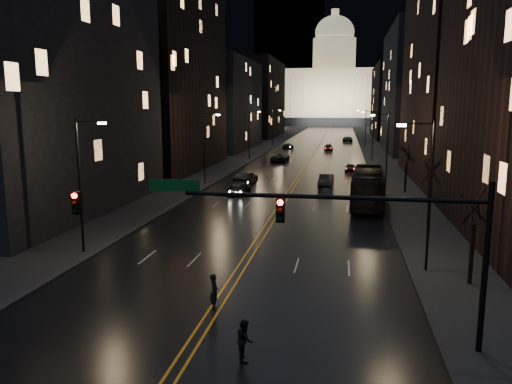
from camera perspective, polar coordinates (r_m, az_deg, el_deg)
The scene contains 37 objects.
ground at distance 22.84m, azimuth -6.38°, elevation -15.64°, with size 900.00×900.00×0.00m, color black.
road at distance 150.20m, azimuth 7.66°, elevation 6.01°, with size 20.00×320.00×0.02m, color black.
sidewalk_left at distance 151.40m, azimuth 2.33°, elevation 6.14°, with size 8.00×320.00×0.16m, color black.
sidewalk_right at distance 150.30m, azimuth 13.03°, elevation 5.87°, with size 8.00×320.00×0.16m, color black.
center_line at distance 150.20m, azimuth 7.66°, elevation 6.01°, with size 0.62×320.00×0.01m, color orange.
building_left_near at distance 49.71m, azimuth -23.31°, elevation 10.43°, with size 12.00×28.00×22.00m, color black.
building_left_mid at distance 78.64m, azimuth -10.40°, elevation 12.74°, with size 12.00×30.00×28.00m, color black.
building_left_far at distance 114.96m, azimuth -3.70°, elevation 9.91°, with size 12.00×34.00×20.00m, color black.
building_left_dist at distance 162.03m, azimuth 0.34°, elevation 10.61°, with size 12.00×40.00×24.00m, color black.
building_right_tall at distance 71.96m, azimuth 22.89°, elevation 16.43°, with size 12.00×30.00×38.00m, color black.
building_right_mid at distance 112.82m, azimuth 17.91°, elevation 10.99°, with size 12.00×34.00×26.00m, color black.
building_right_dist at distance 160.48m, azimuth 15.53°, elevation 9.91°, with size 12.00×40.00×22.00m, color black.
mountain_ridge at distance 404.99m, azimuth 15.35°, elevation 17.33°, with size 520.00×60.00×130.00m, color black.
capitol at distance 269.93m, azimuth 8.81°, elevation 11.28°, with size 90.00×50.00×58.50m.
traffic_signal at distance 20.31m, azimuth 9.59°, elevation -3.68°, with size 17.29×0.45×7.00m.
streetlamp_right_near at distance 30.53m, azimuth 18.98°, elevation 0.41°, with size 2.13×0.25×9.00m.
streetlamp_left_near at distance 34.47m, azimuth -19.27°, elevation 1.42°, with size 2.13×0.25×9.00m.
streetlamp_right_mid at distance 60.15m, azimuth 14.59°, elevation 5.02°, with size 2.13×0.25×9.00m.
streetlamp_left_mid at distance 62.24m, azimuth -5.76°, elevation 5.44°, with size 2.13×0.25×9.00m.
streetlamp_right_far at distance 90.02m, azimuth 13.09°, elevation 6.58°, with size 2.13×0.25×9.00m.
streetlamp_left_far at distance 91.43m, azimuth -0.67°, elevation 6.87°, with size 2.13×0.25×9.00m.
streetlamp_right_dist at distance 119.96m, azimuth 12.33°, elevation 7.35°, with size 2.13×0.25×9.00m.
streetlamp_left_dist at distance 121.02m, azimuth 1.96°, elevation 7.59°, with size 2.13×0.25×9.00m.
tree_right_near at distance 29.13m, azimuth 23.77°, elevation -1.44°, with size 2.40×2.40×6.65m.
tree_right_mid at distance 42.68m, azimuth 19.37°, elevation 2.18°, with size 2.40×2.40×6.65m.
tree_right_far at distance 58.43m, azimuth 16.86°, elevation 4.23°, with size 2.40×2.40×6.65m.
bus at distance 50.88m, azimuth 12.67°, elevation 0.54°, with size 3.02×12.92×3.60m, color black.
oncoming_car_a at distance 55.49m, azimuth -1.94°, elevation 0.41°, with size 1.69×4.21×1.43m, color black.
oncoming_car_b at distance 62.21m, azimuth -1.18°, elevation 1.55°, with size 1.78×5.12×1.69m, color black.
oncoming_car_c at distance 88.99m, azimuth 2.79°, elevation 3.99°, with size 2.54×5.50×1.53m, color black.
oncoming_car_d at distance 114.63m, azimuth 3.68°, elevation 5.26°, with size 1.95×4.80×1.39m, color black.
receding_car_a at distance 61.53m, azimuth 8.00°, elevation 1.30°, with size 1.63×4.67×1.54m, color black.
receding_car_b at distance 76.22m, azimuth 10.69°, elevation 2.76°, with size 1.52×3.78×1.29m, color black.
receding_car_c at distance 111.42m, azimuth 8.27°, elevation 5.04°, with size 1.91×4.71×1.37m, color black.
receding_car_d at distance 138.87m, azimuth 10.42°, elevation 5.95°, with size 2.58×5.60×1.56m, color black.
pedestrian_a at distance 24.74m, azimuth -4.80°, elevation -11.30°, with size 0.65×0.43×1.79m, color black.
pedestrian_b at distance 20.22m, azimuth -1.31°, elevation -16.53°, with size 0.80×0.44×1.65m, color black.
Camera 1 is at (5.93, -19.76, 9.80)m, focal length 35.00 mm.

